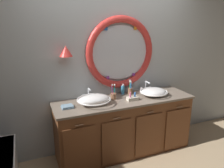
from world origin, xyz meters
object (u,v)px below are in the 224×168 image
Objects in this scene: sink_basin_left at (94,100)px; toothbrush_holder_right at (130,90)px; toiletry_basket at (133,98)px; folded_hand_towel at (67,107)px; soap_dispenser at (123,90)px; sink_basin_right at (154,92)px; toothbrush_holder_left at (113,96)px.

sink_basin_left is 2.05× the size of toothbrush_holder_right.
toothbrush_holder_right is 1.38× the size of toiletry_basket.
toothbrush_holder_right is 1.47× the size of folded_hand_towel.
soap_dispenser is at bearing 23.50° from sink_basin_left.
sink_basin_right is 1.83× the size of toothbrush_holder_left.
sink_basin_left is at bearing -163.30° from toothbrush_holder_right.
toiletry_basket reaches higher than folded_hand_towel.
sink_basin_right is 1.28m from folded_hand_towel.
sink_basin_right is at bearing 0.00° from sink_basin_left.
folded_hand_towel is (-0.88, -0.21, -0.06)m from soap_dispenser.
soap_dispenser is at bearing 159.28° from toothbrush_holder_right.
sink_basin_left is 0.33m from toothbrush_holder_left.
folded_hand_towel is (-0.99, -0.17, -0.05)m from toothbrush_holder_right.
sink_basin_left reaches higher than sink_basin_right.
toothbrush_holder_left is at bearing 147.86° from toiletry_basket.
folded_hand_towel is (-0.35, 0.02, -0.05)m from sink_basin_left.
toothbrush_holder_right is (0.32, 0.10, 0.01)m from toothbrush_holder_left.
toothbrush_holder_left is (0.32, 0.09, -0.02)m from sink_basin_left.
sink_basin_right is at bearing -0.80° from folded_hand_towel.
toothbrush_holder_left reaches higher than soap_dispenser.
sink_basin_left is 0.93m from sink_basin_right.
toothbrush_holder_left is 0.27m from toiletry_basket.
sink_basin_right is 0.35m from toothbrush_holder_right.
soap_dispenser reaches higher than folded_hand_towel.
toothbrush_holder_right is 1.37× the size of soap_dispenser.
toothbrush_holder_left reaches higher than toothbrush_holder_right.
toothbrush_holder_left is at bearing -162.03° from toothbrush_holder_right.
toothbrush_holder_right is (-0.29, 0.19, 0.00)m from sink_basin_right.
toothbrush_holder_right reaches higher than soap_dispenser.
toothbrush_holder_left is 1.49× the size of folded_hand_towel.
sink_basin_right is 2.55× the size of soap_dispenser.
toothbrush_holder_right is at bearing 16.70° from sink_basin_left.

